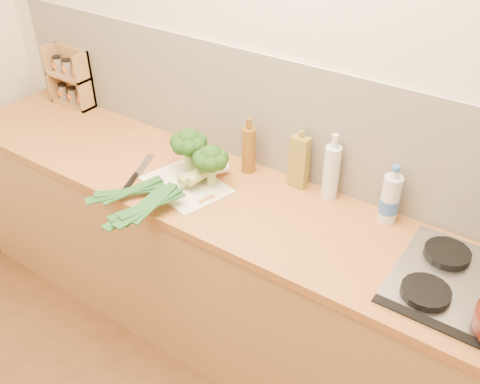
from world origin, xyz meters
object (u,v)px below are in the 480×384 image
object	(u,v)px
gas_hob	(479,292)
spice_rack	(72,80)
chefs_knife	(134,178)
chopping_board	(186,185)

from	to	relation	value
gas_hob	spice_rack	bearing A→B (deg)	173.86
gas_hob	spice_rack	world-z (taller)	spice_rack
gas_hob	chefs_knife	size ratio (longest dim) A/B	1.84
chopping_board	spice_rack	size ratio (longest dim) A/B	1.14
chopping_board	spice_rack	xyz separation A→B (m)	(-1.06, 0.30, 0.14)
chefs_knife	spice_rack	distance (m)	0.93
chefs_knife	spice_rack	bearing A→B (deg)	133.41
gas_hob	chefs_knife	xyz separation A→B (m)	(-1.48, -0.15, -0.01)
gas_hob	chopping_board	world-z (taller)	gas_hob
chefs_knife	spice_rack	xyz separation A→B (m)	(-0.83, 0.39, 0.13)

